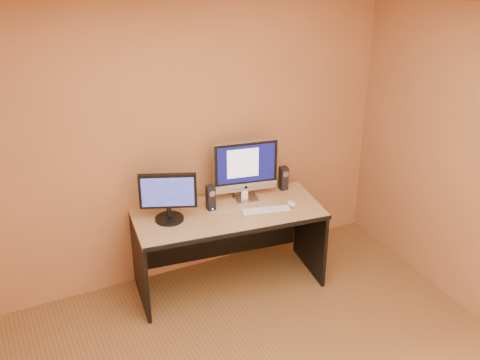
{
  "coord_description": "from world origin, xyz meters",
  "views": [
    {
      "loc": [
        -1.5,
        -2.48,
        3.23
      ],
      "look_at": [
        0.4,
        1.48,
        1.07
      ],
      "focal_mm": 45.0,
      "sensor_mm": 36.0,
      "label": 1
    }
  ],
  "objects": [
    {
      "name": "imac",
      "position": [
        0.58,
        1.73,
        1.01
      ],
      "size": [
        0.6,
        0.31,
        0.55
      ],
      "primitive_type": null,
      "rotation": [
        0.0,
        0.0,
        -0.19
      ],
      "color": "#B8B9BD",
      "rests_on": "desk"
    },
    {
      "name": "cable_b",
      "position": [
        0.52,
        1.87,
        0.74
      ],
      "size": [
        0.09,
        0.16,
        0.01
      ],
      "primitive_type": "cylinder",
      "rotation": [
        1.57,
        0.0,
        -0.48
      ],
      "color": "black",
      "rests_on": "desk"
    },
    {
      "name": "speaker_right",
      "position": [
        0.97,
        1.76,
        0.85
      ],
      "size": [
        0.07,
        0.07,
        0.22
      ],
      "primitive_type": null,
      "rotation": [
        0.0,
        0.0,
        0.01
      ],
      "color": "black",
      "rests_on": "desk"
    },
    {
      "name": "keyboard",
      "position": [
        0.64,
        1.45,
        0.75
      ],
      "size": [
        0.44,
        0.22,
        0.02
      ],
      "primitive_type": "cube",
      "rotation": [
        0.0,
        0.0,
        -0.25
      ],
      "color": "#B7B7BC",
      "rests_on": "desk"
    },
    {
      "name": "cable_a",
      "position": [
        0.6,
        1.88,
        0.74
      ],
      "size": [
        0.03,
        0.22,
        0.01
      ],
      "primitive_type": "cylinder",
      "rotation": [
        1.57,
        0.0,
        0.09
      ],
      "color": "black",
      "rests_on": "desk"
    },
    {
      "name": "ceiling",
      "position": [
        0.0,
        0.0,
        2.6
      ],
      "size": [
        4.0,
        4.0,
        0.0
      ],
      "primitive_type": "plane",
      "color": "white",
      "rests_on": "walls"
    },
    {
      "name": "second_monitor",
      "position": [
        -0.16,
        1.68,
        0.95
      ],
      "size": [
        0.53,
        0.4,
        0.42
      ],
      "primitive_type": null,
      "rotation": [
        0.0,
        0.0,
        -0.38
      ],
      "color": "black",
      "rests_on": "desk"
    },
    {
      "name": "speaker_left",
      "position": [
        0.23,
        1.7,
        0.85
      ],
      "size": [
        0.07,
        0.07,
        0.22
      ],
      "primitive_type": null,
      "rotation": [
        0.0,
        0.0,
        0.0
      ],
      "color": "black",
      "rests_on": "desk"
    },
    {
      "name": "walls",
      "position": [
        0.0,
        0.0,
        1.3
      ],
      "size": [
        4.0,
        4.0,
        2.6
      ],
      "primitive_type": null,
      "color": "#A76843",
      "rests_on": "ground"
    },
    {
      "name": "mouse",
      "position": [
        0.88,
        1.46,
        0.76
      ],
      "size": [
        0.06,
        0.1,
        0.04
      ],
      "primitive_type": "ellipsoid",
      "rotation": [
        0.0,
        0.0,
        0.04
      ],
      "color": "white",
      "rests_on": "desk"
    },
    {
      "name": "desk",
      "position": [
        0.34,
        1.58,
        0.37
      ],
      "size": [
        1.67,
        0.88,
        0.74
      ],
      "primitive_type": null,
      "rotation": [
        0.0,
        0.0,
        -0.12
      ],
      "color": "#A88354",
      "rests_on": "ground"
    }
  ]
}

